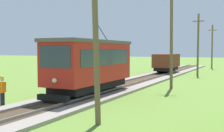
{
  "coord_description": "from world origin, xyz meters",
  "views": [
    {
      "loc": [
        9.74,
        2.68,
        3.15
      ],
      "look_at": [
        -0.18,
        23.41,
        1.87
      ],
      "focal_mm": 46.03,
      "sensor_mm": 36.0,
      "label": 1
    }
  ],
  "objects_px": {
    "utility_pole_near_tram": "(96,40)",
    "track_worker": "(2,90)",
    "red_tram": "(91,64)",
    "freight_car": "(166,62)",
    "utility_pole_distant": "(212,46)",
    "utility_pole_mid": "(171,37)",
    "utility_pole_far": "(198,44)"
  },
  "relations": [
    {
      "from": "utility_pole_mid",
      "to": "utility_pole_near_tram",
      "type": "bearing_deg",
      "value": -90.0
    },
    {
      "from": "red_tram",
      "to": "utility_pole_distant",
      "type": "relative_size",
      "value": 1.15
    },
    {
      "from": "utility_pole_near_tram",
      "to": "utility_pole_distant",
      "type": "bearing_deg",
      "value": 90.0
    },
    {
      "from": "utility_pole_mid",
      "to": "utility_pole_far",
      "type": "bearing_deg",
      "value": 90.0
    },
    {
      "from": "red_tram",
      "to": "utility_pole_near_tram",
      "type": "bearing_deg",
      "value": -58.58
    },
    {
      "from": "utility_pole_mid",
      "to": "freight_car",
      "type": "bearing_deg",
      "value": 106.32
    },
    {
      "from": "utility_pole_near_tram",
      "to": "track_worker",
      "type": "bearing_deg",
      "value": 171.67
    },
    {
      "from": "red_tram",
      "to": "utility_pole_mid",
      "type": "bearing_deg",
      "value": 56.3
    },
    {
      "from": "utility_pole_far",
      "to": "utility_pole_distant",
      "type": "height_order",
      "value": "utility_pole_far"
    },
    {
      "from": "freight_car",
      "to": "utility_pole_near_tram",
      "type": "height_order",
      "value": "utility_pole_near_tram"
    },
    {
      "from": "utility_pole_mid",
      "to": "utility_pole_distant",
      "type": "relative_size",
      "value": 1.12
    },
    {
      "from": "utility_pole_mid",
      "to": "utility_pole_distant",
      "type": "distance_m",
      "value": 28.21
    },
    {
      "from": "utility_pole_distant",
      "to": "track_worker",
      "type": "relative_size",
      "value": 4.15
    },
    {
      "from": "utility_pole_mid",
      "to": "utility_pole_distant",
      "type": "bearing_deg",
      "value": 90.0
    },
    {
      "from": "freight_car",
      "to": "utility_pole_mid",
      "type": "height_order",
      "value": "utility_pole_mid"
    },
    {
      "from": "utility_pole_near_tram",
      "to": "track_worker",
      "type": "height_order",
      "value": "utility_pole_near_tram"
    },
    {
      "from": "utility_pole_distant",
      "to": "utility_pole_far",
      "type": "bearing_deg",
      "value": -90.0
    },
    {
      "from": "utility_pole_distant",
      "to": "track_worker",
      "type": "distance_m",
      "value": 40.54
    },
    {
      "from": "track_worker",
      "to": "utility_pole_far",
      "type": "bearing_deg",
      "value": -117.82
    },
    {
      "from": "freight_car",
      "to": "utility_pole_distant",
      "type": "xyz_separation_m",
      "value": [
        4.04,
        14.4,
        2.24
      ]
    },
    {
      "from": "freight_car",
      "to": "utility_pole_near_tram",
      "type": "distance_m",
      "value": 26.85
    },
    {
      "from": "utility_pole_far",
      "to": "utility_pole_mid",
      "type": "bearing_deg",
      "value": -90.0
    },
    {
      "from": "red_tram",
      "to": "track_worker",
      "type": "height_order",
      "value": "red_tram"
    },
    {
      "from": "utility_pole_far",
      "to": "freight_car",
      "type": "bearing_deg",
      "value": 173.99
    },
    {
      "from": "utility_pole_mid",
      "to": "red_tram",
      "type": "bearing_deg",
      "value": -123.7
    },
    {
      "from": "utility_pole_near_tram",
      "to": "utility_pole_distant",
      "type": "distance_m",
      "value": 40.87
    },
    {
      "from": "utility_pole_mid",
      "to": "track_worker",
      "type": "relative_size",
      "value": 4.63
    },
    {
      "from": "red_tram",
      "to": "freight_car",
      "type": "bearing_deg",
      "value": 90.01
    },
    {
      "from": "utility_pole_near_tram",
      "to": "utility_pole_mid",
      "type": "height_order",
      "value": "utility_pole_mid"
    },
    {
      "from": "utility_pole_far",
      "to": "utility_pole_distant",
      "type": "xyz_separation_m",
      "value": [
        -0.0,
        14.83,
        -0.1
      ]
    },
    {
      "from": "red_tram",
      "to": "freight_car",
      "type": "height_order",
      "value": "red_tram"
    },
    {
      "from": "freight_car",
      "to": "utility_pole_far",
      "type": "distance_m",
      "value": 4.69
    }
  ]
}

